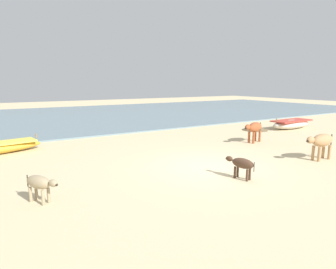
{
  "coord_description": "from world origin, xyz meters",
  "views": [
    {
      "loc": [
        -6.19,
        -7.34,
        2.83
      ],
      "look_at": [
        0.34,
        3.26,
        0.6
      ],
      "focal_mm": 30.92,
      "sensor_mm": 36.0,
      "label": 1
    }
  ],
  "objects_px": {
    "fishing_boat_2": "(291,124)",
    "calf_near_dun": "(40,183)",
    "cow_adult_tan": "(321,141)",
    "calf_far_dark": "(242,164)",
    "cow_second_adult_rust": "(254,128)"
  },
  "relations": [
    {
      "from": "fishing_boat_2",
      "to": "calf_near_dun",
      "type": "xyz_separation_m",
      "value": [
        -15.12,
        -4.04,
        0.19
      ]
    },
    {
      "from": "cow_adult_tan",
      "to": "calf_near_dun",
      "type": "xyz_separation_m",
      "value": [
        -9.47,
        1.23,
        -0.22
      ]
    },
    {
      "from": "cow_second_adult_rust",
      "to": "calf_near_dun",
      "type": "bearing_deg",
      "value": -1.48
    },
    {
      "from": "cow_adult_tan",
      "to": "cow_second_adult_rust",
      "type": "xyz_separation_m",
      "value": [
        0.38,
        3.54,
        -0.01
      ]
    },
    {
      "from": "cow_adult_tan",
      "to": "calf_far_dark",
      "type": "xyz_separation_m",
      "value": [
        -4.09,
        -0.01,
        -0.24
      ]
    },
    {
      "from": "calf_far_dark",
      "to": "cow_second_adult_rust",
      "type": "distance_m",
      "value": 5.71
    },
    {
      "from": "cow_second_adult_rust",
      "to": "calf_far_dark",
      "type": "bearing_deg",
      "value": 23.79
    },
    {
      "from": "fishing_boat_2",
      "to": "cow_second_adult_rust",
      "type": "height_order",
      "value": "cow_second_adult_rust"
    },
    {
      "from": "fishing_boat_2",
      "to": "calf_far_dark",
      "type": "distance_m",
      "value": 11.08
    },
    {
      "from": "fishing_boat_2",
      "to": "cow_second_adult_rust",
      "type": "distance_m",
      "value": 5.56
    },
    {
      "from": "calf_far_dark",
      "to": "cow_second_adult_rust",
      "type": "xyz_separation_m",
      "value": [
        4.47,
        3.55,
        0.24
      ]
    },
    {
      "from": "fishing_boat_2",
      "to": "cow_adult_tan",
      "type": "height_order",
      "value": "cow_adult_tan"
    },
    {
      "from": "cow_adult_tan",
      "to": "calf_far_dark",
      "type": "relative_size",
      "value": 1.56
    },
    {
      "from": "calf_near_dun",
      "to": "cow_second_adult_rust",
      "type": "bearing_deg",
      "value": 72.08
    },
    {
      "from": "cow_adult_tan",
      "to": "cow_second_adult_rust",
      "type": "distance_m",
      "value": 3.56
    }
  ]
}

